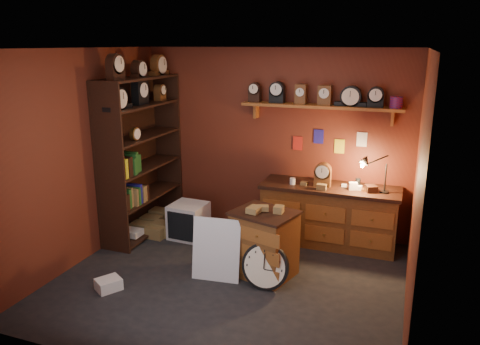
% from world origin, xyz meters
% --- Properties ---
extents(floor, '(4.00, 4.00, 0.00)m').
position_xyz_m(floor, '(0.00, 0.00, 0.00)').
color(floor, black).
rests_on(floor, ground).
extents(room_shell, '(4.02, 3.62, 2.71)m').
position_xyz_m(room_shell, '(0.04, 0.11, 1.72)').
color(room_shell, maroon).
rests_on(room_shell, ground).
extents(shelving_unit, '(0.47, 1.60, 2.58)m').
position_xyz_m(shelving_unit, '(-1.79, 0.98, 1.25)').
color(shelving_unit, black).
rests_on(shelving_unit, ground).
extents(workbench, '(1.90, 0.66, 1.36)m').
position_xyz_m(workbench, '(0.92, 1.47, 0.47)').
color(workbench, brown).
rests_on(workbench, ground).
extents(low_cabinet, '(0.85, 0.78, 0.91)m').
position_xyz_m(low_cabinet, '(0.35, 0.27, 0.44)').
color(low_cabinet, brown).
rests_on(low_cabinet, ground).
extents(big_round_clock, '(0.56, 0.18, 0.56)m').
position_xyz_m(big_round_clock, '(0.46, -0.04, 0.27)').
color(big_round_clock, black).
rests_on(big_round_clock, ground).
extents(white_panel, '(0.60, 0.22, 0.77)m').
position_xyz_m(white_panel, '(-0.16, -0.03, 0.00)').
color(white_panel, silver).
rests_on(white_panel, ground).
extents(mini_fridge, '(0.51, 0.53, 0.51)m').
position_xyz_m(mini_fridge, '(-1.03, 0.99, 0.25)').
color(mini_fridge, silver).
rests_on(mini_fridge, ground).
extents(floor_box_a, '(0.28, 0.25, 0.16)m').
position_xyz_m(floor_box_a, '(-1.47, 0.81, 0.08)').
color(floor_box_a, olive).
rests_on(floor_box_a, ground).
extents(floor_box_b, '(0.33, 0.35, 0.13)m').
position_xyz_m(floor_box_b, '(-1.22, -0.71, 0.07)').
color(floor_box_b, white).
rests_on(floor_box_b, ground).
extents(floor_box_c, '(0.27, 0.22, 0.20)m').
position_xyz_m(floor_box_c, '(-1.44, 0.91, 0.10)').
color(floor_box_c, olive).
rests_on(floor_box_c, ground).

